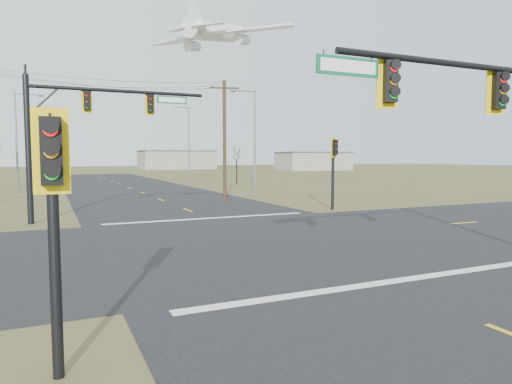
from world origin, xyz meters
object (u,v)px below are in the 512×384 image
utility_pole_near (224,139)px  streetlight_b (187,139)px  streetlight_a (253,134)px  mast_arm_near (502,112)px  streetlight_c (19,135)px  mast_arm_far (83,119)px  pedestal_signal_ne (334,158)px  pedestal_signal_sw (52,183)px  bare_tree_c (237,152)px

utility_pole_near → streetlight_b: size_ratio=0.87×
utility_pole_near → streetlight_a: (7.81, 11.90, 1.13)m
mast_arm_near → streetlight_c: bearing=126.8°
mast_arm_far → pedestal_signal_ne: 15.94m
mast_arm_far → streetlight_c: streetlight_c is taller
pedestal_signal_sw → utility_pole_near: 29.44m
pedestal_signal_sw → utility_pole_near: utility_pole_near is taller
pedestal_signal_ne → bare_tree_c: bearing=61.8°
mast_arm_near → streetlight_c: 48.59m
pedestal_signal_ne → streetlight_a: size_ratio=0.45×
pedestal_signal_ne → pedestal_signal_sw: 25.20m
streetlight_a → pedestal_signal_ne: bearing=-123.4°
pedestal_signal_ne → bare_tree_c: bare_tree_c is taller
mast_arm_near → pedestal_signal_ne: size_ratio=2.10×
mast_arm_far → mast_arm_near: bearing=-63.2°
mast_arm_far → utility_pole_near: utility_pole_near is taller
mast_arm_near → bare_tree_c: 46.48m
streetlight_a → streetlight_c: streetlight_a is taller
streetlight_a → streetlight_b: streetlight_b is taller
utility_pole_near → streetlight_c: bearing=126.3°
utility_pole_near → mast_arm_far: bearing=-147.3°
mast_arm_near → pedestal_signal_ne: (5.46, 16.60, -1.41)m
mast_arm_near → utility_pole_near: size_ratio=1.08×
pedestal_signal_ne → utility_pole_near: (-4.74, 8.37, 1.48)m
utility_pole_near → streetlight_b: (6.16, 32.06, 1.21)m
streetlight_b → pedestal_signal_sw: bearing=-96.9°
mast_arm_near → pedestal_signal_sw: mast_arm_near is taller
streetlight_a → streetlight_c: size_ratio=1.04×
pedestal_signal_sw → pedestal_signal_ne: bearing=45.7°
streetlight_a → utility_pole_near: bearing=-148.0°
mast_arm_near → utility_pole_near: utility_pole_near is taller
streetlight_a → mast_arm_near: bearing=-127.8°
mast_arm_far → pedestal_signal_ne: mast_arm_far is taller
streetlight_b → bare_tree_c: streetlight_b is taller
bare_tree_c → pedestal_signal_ne: bearing=-99.1°
mast_arm_near → mast_arm_far: size_ratio=1.05×
mast_arm_near → utility_pole_near: 24.98m
mast_arm_near → mast_arm_far: (-10.28, 17.90, 0.76)m
mast_arm_far → streetlight_c: 28.71m
mast_arm_far → streetlight_a: bearing=42.1°
mast_arm_far → streetlight_a: (18.81, 18.97, 0.44)m
mast_arm_far → bare_tree_c: bearing=50.4°
mast_arm_far → streetlight_b: (17.16, 39.13, 0.52)m
pedestal_signal_ne → pedestal_signal_sw: (-17.56, -18.07, -0.29)m
bare_tree_c → pedestal_signal_sw: bearing=-115.3°
streetlight_b → bare_tree_c: 12.25m
bare_tree_c → streetlight_a: bearing=-100.1°
streetlight_a → streetlight_c: bearing=133.5°
mast_arm_near → streetlight_b: (6.89, 57.03, 1.27)m
mast_arm_near → mast_arm_far: mast_arm_far is taller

